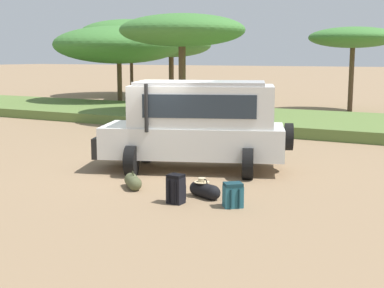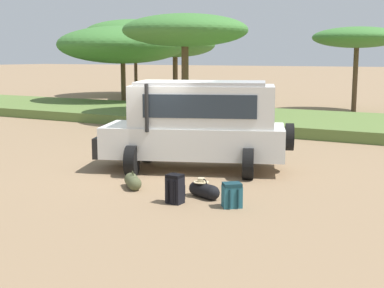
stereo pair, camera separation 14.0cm
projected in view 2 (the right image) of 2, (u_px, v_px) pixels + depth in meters
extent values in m
plane|color=#8C7051|center=(155.00, 170.00, 14.77)|extent=(320.00, 320.00, 0.00)
cube|color=#5B7538|center=(286.00, 121.00, 24.06)|extent=(120.00, 7.00, 0.44)
cube|color=silver|center=(194.00, 140.00, 14.69)|extent=(5.26, 3.57, 0.84)
cube|color=silver|center=(203.00, 105.00, 14.50)|extent=(4.21, 3.07, 1.10)
cube|color=#232D38|center=(148.00, 107.00, 14.71)|extent=(0.63, 1.47, 0.77)
cube|color=#232D38|center=(199.00, 107.00, 13.61)|extent=(2.75, 1.12, 0.60)
cube|color=#232D38|center=(207.00, 101.00, 15.38)|extent=(2.75, 1.12, 0.60)
cube|color=#B7B7B7|center=(201.00, 83.00, 14.41)|extent=(3.82, 2.85, 0.10)
cube|color=black|center=(104.00, 145.00, 15.05)|extent=(0.74, 1.56, 0.56)
cylinder|color=black|center=(147.00, 108.00, 13.73)|extent=(0.10, 0.10, 1.25)
cylinder|color=black|center=(132.00, 161.00, 14.01)|extent=(0.55, 0.85, 0.80)
cylinder|color=black|center=(148.00, 148.00, 15.90)|extent=(0.55, 0.85, 0.80)
cylinder|color=black|center=(248.00, 164.00, 13.62)|extent=(0.55, 0.85, 0.80)
cylinder|color=black|center=(250.00, 151.00, 15.51)|extent=(0.55, 0.85, 0.80)
cylinder|color=black|center=(290.00, 137.00, 14.33)|extent=(0.48, 0.77, 0.74)
cube|color=black|center=(175.00, 190.00, 11.38)|extent=(0.35, 0.28, 0.57)
cube|color=black|center=(179.00, 192.00, 11.53)|extent=(0.26, 0.09, 0.31)
cube|color=black|center=(175.00, 176.00, 11.32)|extent=(0.33, 0.29, 0.07)
cylinder|color=black|center=(168.00, 191.00, 11.29)|extent=(0.04, 0.04, 0.48)
cylinder|color=black|center=(174.00, 192.00, 11.21)|extent=(0.04, 0.04, 0.48)
cube|color=#235B6B|center=(232.00, 197.00, 11.08)|extent=(0.48, 0.47, 0.46)
cube|color=#235B6B|center=(230.00, 197.00, 11.27)|extent=(0.28, 0.25, 0.25)
cube|color=#13323A|center=(232.00, 185.00, 11.04)|extent=(0.47, 0.47, 0.07)
cylinder|color=#13323A|center=(230.00, 199.00, 10.91)|extent=(0.04, 0.04, 0.39)
cylinder|color=#13323A|center=(238.00, 198.00, 10.94)|extent=(0.04, 0.04, 0.39)
cylinder|color=black|center=(204.00, 190.00, 11.85)|extent=(0.63, 0.50, 0.33)
sphere|color=black|center=(196.00, 188.00, 12.06)|extent=(0.32, 0.32, 0.32)
sphere|color=black|center=(213.00, 193.00, 11.64)|extent=(0.32, 0.32, 0.32)
torus|color=black|center=(204.00, 182.00, 11.82)|extent=(0.16, 0.08, 0.16)
cylinder|color=beige|center=(201.00, 182.00, 11.90)|extent=(0.34, 0.34, 0.02)
cylinder|color=beige|center=(201.00, 180.00, 11.89)|extent=(0.17, 0.17, 0.09)
cylinder|color=#4C5133|center=(133.00, 182.00, 12.71)|extent=(0.60, 0.60, 0.32)
sphere|color=#4C5133|center=(131.00, 179.00, 12.96)|extent=(0.31, 0.31, 0.31)
sphere|color=#4C5133|center=(135.00, 184.00, 12.46)|extent=(0.31, 0.31, 0.31)
torus|color=#2D301E|center=(133.00, 174.00, 12.68)|extent=(0.13, 0.13, 0.16)
cylinder|color=brown|center=(136.00, 70.00, 42.67)|extent=(0.26, 0.26, 4.01)
ellipsoid|color=#3D7533|center=(135.00, 33.00, 42.19)|extent=(7.60, 8.33, 2.14)
cylinder|color=brown|center=(175.00, 78.00, 38.64)|extent=(0.36, 0.36, 3.19)
ellipsoid|color=#3D7533|center=(175.00, 45.00, 38.26)|extent=(5.80, 5.57, 1.75)
cylinder|color=brown|center=(123.00, 84.00, 33.16)|extent=(0.30, 0.30, 2.84)
ellipsoid|color=#3D7533|center=(123.00, 45.00, 32.77)|extent=(7.73, 8.18, 2.27)
cylinder|color=brown|center=(185.00, 84.00, 25.25)|extent=(0.34, 0.34, 3.67)
ellipsoid|color=#3D7533|center=(185.00, 30.00, 24.85)|extent=(5.96, 5.59, 1.51)
cylinder|color=brown|center=(355.00, 79.00, 30.06)|extent=(0.28, 0.28, 3.66)
ellipsoid|color=#3D7533|center=(357.00, 37.00, 29.69)|extent=(4.92, 5.04, 1.16)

